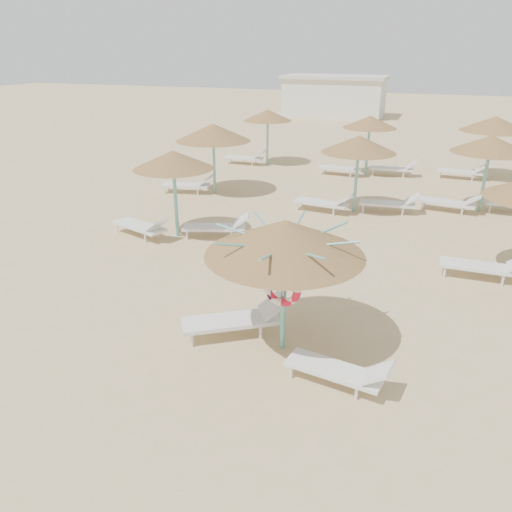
% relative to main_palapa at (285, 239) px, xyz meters
% --- Properties ---
extents(ground, '(120.00, 120.00, 0.00)m').
position_rel_main_palapa_xyz_m(ground, '(-0.46, -0.03, -2.27)').
color(ground, tan).
rests_on(ground, ground).
extents(main_palapa, '(2.92, 2.92, 2.62)m').
position_rel_main_palapa_xyz_m(main_palapa, '(0.00, 0.00, 0.00)').
color(main_palapa, '#66B2A8').
rests_on(main_palapa, ground).
extents(lounger_main_a, '(2.09, 1.66, 0.76)m').
position_rel_main_palapa_xyz_m(lounger_main_a, '(-1.00, 0.13, -1.91)').
color(lounger_main_a, silver).
rests_on(lounger_main_a, ground).
extents(lounger_main_b, '(1.88, 0.83, 0.66)m').
position_rel_main_palapa_xyz_m(lounger_main_b, '(1.30, -0.82, -1.95)').
color(lounger_main_b, silver).
rests_on(lounger_main_b, ground).
extents(palapa_field, '(19.13, 13.76, 2.72)m').
position_rel_main_palapa_xyz_m(palapa_field, '(0.55, 10.19, 0.02)').
color(palapa_field, '#66B2A8').
rests_on(palapa_field, ground).
extents(service_hut, '(8.40, 4.40, 3.25)m').
position_rel_main_palapa_xyz_m(service_hut, '(-6.46, 34.97, -0.63)').
color(service_hut, silver).
rests_on(service_hut, ground).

